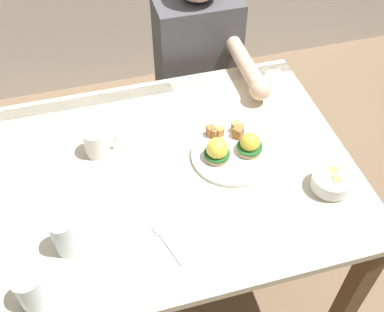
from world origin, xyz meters
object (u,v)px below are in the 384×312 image
(diner_person, at_px, (200,68))
(water_glass_near, at_px, (31,291))
(eggs_benedict_plate, at_px, (231,150))
(water_glass_far, at_px, (65,237))
(fruit_bowl, at_px, (331,182))
(coffee_mug, at_px, (97,141))
(dining_table, at_px, (166,191))
(fork, at_px, (167,242))

(diner_person, bearing_deg, water_glass_near, -126.85)
(eggs_benedict_plate, xyz_separation_m, water_glass_far, (-0.54, -0.21, 0.03))
(fruit_bowl, relative_size, diner_person, 0.11)
(water_glass_near, distance_m, water_glass_far, 0.16)
(fruit_bowl, xyz_separation_m, coffee_mug, (-0.66, 0.34, 0.02))
(coffee_mug, bearing_deg, dining_table, -35.11)
(eggs_benedict_plate, bearing_deg, coffee_mug, 162.77)
(fork, height_order, diner_person, diner_person)
(dining_table, height_order, water_glass_far, water_glass_far)
(dining_table, relative_size, coffee_mug, 10.81)
(fruit_bowl, relative_size, water_glass_far, 0.96)
(coffee_mug, relative_size, fork, 0.73)
(water_glass_far, height_order, diner_person, diner_person)
(water_glass_near, distance_m, diner_person, 1.18)
(eggs_benedict_plate, bearing_deg, diner_person, 83.69)
(dining_table, bearing_deg, fruit_bowl, -23.45)
(fork, bearing_deg, water_glass_far, 168.12)
(dining_table, bearing_deg, diner_person, 64.23)
(fruit_bowl, xyz_separation_m, diner_person, (-0.18, 0.80, -0.12))
(fruit_bowl, relative_size, water_glass_near, 1.06)
(fruit_bowl, relative_size, coffee_mug, 1.08)
(coffee_mug, distance_m, fork, 0.42)
(eggs_benedict_plate, height_order, fork, eggs_benedict_plate)
(fruit_bowl, bearing_deg, fork, -173.58)
(dining_table, distance_m, water_glass_near, 0.56)
(fork, relative_size, water_glass_near, 1.36)
(eggs_benedict_plate, distance_m, coffee_mug, 0.44)
(eggs_benedict_plate, bearing_deg, fork, -136.02)
(diner_person, bearing_deg, water_glass_far, -127.02)
(fork, xyz_separation_m, diner_person, (0.34, 0.86, -0.09))
(water_glass_near, bearing_deg, water_glass_far, 54.20)
(eggs_benedict_plate, height_order, water_glass_near, water_glass_near)
(eggs_benedict_plate, relative_size, water_glass_far, 2.17)
(coffee_mug, distance_m, water_glass_near, 0.52)
(dining_table, bearing_deg, water_glass_near, -140.70)
(dining_table, relative_size, fruit_bowl, 10.00)
(fork, height_order, water_glass_far, water_glass_far)
(water_glass_far, bearing_deg, fruit_bowl, 0.24)
(dining_table, relative_size, diner_person, 1.05)
(fruit_bowl, bearing_deg, diner_person, 102.66)
(dining_table, bearing_deg, coffee_mug, 144.89)
(fruit_bowl, bearing_deg, water_glass_near, -171.33)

